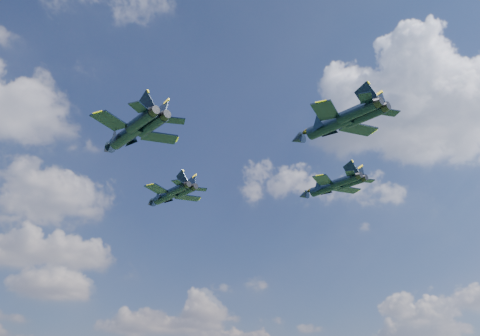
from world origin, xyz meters
The scene contains 4 objects.
jet_lead centered at (-10.60, 22.31, 60.76)m, with size 12.47×16.60×3.91m.
jet_left centered at (-27.25, -4.66, 58.34)m, with size 13.34×17.63×4.16m.
jet_right centered at (15.88, 4.71, 61.56)m, with size 12.58×16.87×3.97m.
jet_slot centered at (-0.87, -17.84, 60.56)m, with size 13.39×18.01×4.24m.
Camera 1 is at (-46.21, -73.01, 23.25)m, focal length 40.00 mm.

